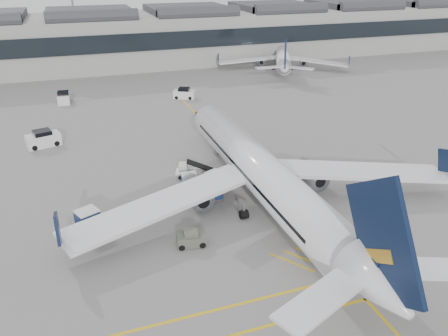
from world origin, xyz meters
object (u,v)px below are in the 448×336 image
object	(u,v)px
baggage_cart_a	(214,191)
ramp_agent_a	(221,193)
airliner_main	(263,174)
ramp_agent_b	(228,183)
pushback_tug	(191,239)
belt_loader	(192,172)

from	to	relation	value
baggage_cart_a	ramp_agent_a	world-z (taller)	baggage_cart_a
baggage_cart_a	airliner_main	bearing A→B (deg)	-29.35
airliner_main	ramp_agent_b	distance (m)	4.87
ramp_agent_b	pushback_tug	size ratio (longest dim) A/B	0.70
airliner_main	belt_loader	distance (m)	9.81
ramp_agent_a	baggage_cart_a	bearing A→B (deg)	96.41
airliner_main	ramp_agent_b	size ratio (longest dim) A/B	22.99
airliner_main	ramp_agent_b	bearing A→B (deg)	120.22
airliner_main	ramp_agent_a	size ratio (longest dim) A/B	25.11
baggage_cart_a	ramp_agent_b	xyz separation A→B (m)	(2.02, 1.30, -0.07)
ramp_agent_a	pushback_tug	distance (m)	7.93
belt_loader	ramp_agent_a	size ratio (longest dim) A/B	2.93
ramp_agent_a	ramp_agent_b	world-z (taller)	ramp_agent_b
belt_loader	baggage_cart_a	bearing A→B (deg)	-66.00
belt_loader	ramp_agent_a	world-z (taller)	belt_loader
ramp_agent_a	pushback_tug	size ratio (longest dim) A/B	0.64
ramp_agent_b	belt_loader	bearing A→B (deg)	-67.52
baggage_cart_a	ramp_agent_b	bearing A→B (deg)	32.86
baggage_cart_a	ramp_agent_a	distance (m)	0.76
belt_loader	ramp_agent_b	xyz separation A→B (m)	(2.63, -4.45, 0.34)
baggage_cart_a	pushback_tug	size ratio (longest dim) A/B	0.70
ramp_agent_a	pushback_tug	world-z (taller)	ramp_agent_a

